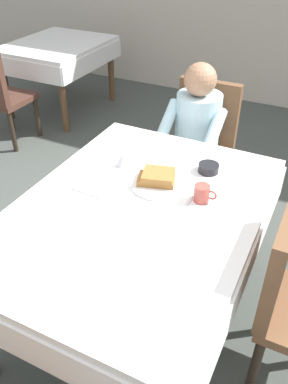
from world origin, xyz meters
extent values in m
plane|color=#474C47|center=(0.00, 0.00, 0.00)|extent=(14.00, 14.00, 0.00)
cube|color=white|center=(0.00, 0.00, 0.72)|extent=(1.10, 1.50, 0.04)
cube|color=white|center=(0.00, -0.76, 0.61)|extent=(1.10, 0.01, 0.18)
cube|color=white|center=(0.00, 0.76, 0.61)|extent=(1.10, 0.01, 0.18)
cube|color=white|center=(-0.56, 0.00, 0.61)|extent=(0.01, 1.50, 0.18)
cube|color=white|center=(0.56, 0.00, 0.61)|extent=(0.01, 1.50, 0.18)
cylinder|color=brown|center=(-0.47, 0.67, 0.35)|extent=(0.07, 0.07, 0.70)
cylinder|color=brown|center=(0.47, 0.67, 0.35)|extent=(0.07, 0.07, 0.70)
cube|color=brown|center=(-0.08, 1.07, 0.42)|extent=(0.44, 0.44, 0.05)
cube|color=brown|center=(-0.08, 1.27, 0.69)|extent=(0.44, 0.06, 0.48)
cylinder|color=#2D2319|center=(0.10, 0.89, 0.20)|extent=(0.04, 0.04, 0.40)
cylinder|color=#2D2319|center=(-0.26, 0.89, 0.20)|extent=(0.04, 0.04, 0.40)
cylinder|color=#2D2319|center=(0.10, 1.25, 0.20)|extent=(0.04, 0.04, 0.40)
cylinder|color=#2D2319|center=(-0.26, 1.25, 0.20)|extent=(0.04, 0.04, 0.40)
cylinder|color=silver|center=(-0.08, 1.05, 0.68)|extent=(0.30, 0.30, 0.46)
sphere|color=#A37556|center=(-0.08, 1.03, 1.02)|extent=(0.21, 0.21, 0.21)
cylinder|color=silver|center=(0.08, 0.91, 0.75)|extent=(0.08, 0.29, 0.23)
cylinder|color=silver|center=(-0.24, 0.91, 0.75)|extent=(0.08, 0.29, 0.23)
cylinder|color=#383D51|center=(0.00, 0.87, 0.23)|extent=(0.10, 0.10, 0.45)
cylinder|color=#383D51|center=(-0.16, 0.87, 0.23)|extent=(0.10, 0.10, 0.45)
cube|color=brown|center=(0.67, 0.00, 0.69)|extent=(0.06, 0.44, 0.48)
cylinder|color=#2D2319|center=(0.69, 0.18, 0.20)|extent=(0.04, 0.04, 0.40)
cylinder|color=#2D2319|center=(0.69, -0.18, 0.20)|extent=(0.04, 0.04, 0.40)
cylinder|color=white|center=(0.01, 0.21, 0.75)|extent=(0.28, 0.28, 0.02)
cube|color=#A36B33|center=(0.00, 0.21, 0.77)|extent=(0.21, 0.17, 0.03)
cube|color=#A36B33|center=(0.01, 0.22, 0.80)|extent=(0.19, 0.18, 0.03)
cylinder|color=#B24C42|center=(0.25, 0.19, 0.78)|extent=(0.08, 0.08, 0.08)
torus|color=#B24C42|center=(0.30, 0.19, 0.79)|extent=(0.05, 0.01, 0.05)
cylinder|color=black|center=(0.20, 0.45, 0.76)|extent=(0.11, 0.11, 0.04)
cone|color=silver|center=(-0.24, 0.30, 0.78)|extent=(0.08, 0.08, 0.07)
cube|color=silver|center=(-0.18, 0.19, 0.74)|extent=(0.02, 0.18, 0.00)
cube|color=silver|center=(0.20, 0.19, 0.74)|extent=(0.02, 0.20, 0.00)
cube|color=silver|center=(0.00, -0.07, 0.74)|extent=(0.15, 0.04, 0.00)
cube|color=white|center=(-0.27, 0.04, 0.74)|extent=(0.18, 0.13, 0.01)
cube|color=white|center=(-2.07, 2.16, 0.72)|extent=(0.90, 1.10, 0.04)
cube|color=white|center=(-2.07, 1.61, 0.61)|extent=(0.90, 0.01, 0.18)
cube|color=white|center=(-2.07, 2.72, 0.61)|extent=(0.90, 0.01, 0.18)
cube|color=white|center=(-2.52, 2.16, 0.61)|extent=(0.01, 1.10, 0.18)
cube|color=white|center=(-1.61, 2.16, 0.61)|extent=(0.01, 1.10, 0.18)
cylinder|color=brown|center=(-2.44, 1.69, 0.35)|extent=(0.07, 0.07, 0.70)
cylinder|color=brown|center=(-1.70, 1.69, 0.35)|extent=(0.07, 0.07, 0.70)
cylinder|color=brown|center=(-2.44, 2.63, 0.35)|extent=(0.07, 0.07, 0.70)
cylinder|color=brown|center=(-1.70, 2.63, 0.35)|extent=(0.07, 0.07, 0.70)
cube|color=#4C2D23|center=(-2.07, 1.31, 0.42)|extent=(0.44, 0.44, 0.05)
cylinder|color=#2D2319|center=(-2.25, 1.49, 0.20)|extent=(0.04, 0.04, 0.40)
cylinder|color=#2D2319|center=(-1.89, 1.49, 0.20)|extent=(0.04, 0.04, 0.40)
cylinder|color=#2D2319|center=(-1.89, 1.13, 0.20)|extent=(0.04, 0.04, 0.40)
camera|label=1|loc=(0.70, -1.33, 1.89)|focal=37.50mm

